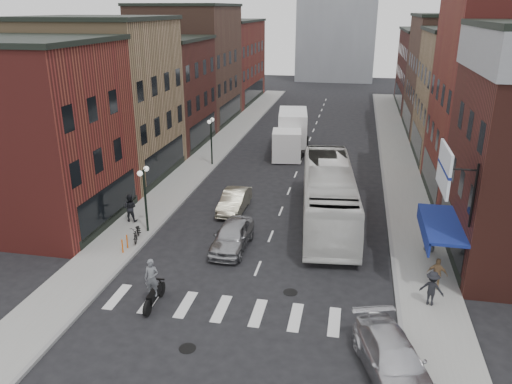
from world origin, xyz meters
TOP-DOWN VIEW (x-y plane):
  - ground at (0.00, 0.00)m, footprint 160.00×160.00m
  - sidewalk_left at (-8.50, 22.00)m, footprint 3.00×74.00m
  - sidewalk_right at (8.50, 22.00)m, footprint 3.00×74.00m
  - curb_left at (-7.00, 22.00)m, footprint 0.20×74.00m
  - curb_right at (7.00, 22.00)m, footprint 0.20×74.00m
  - crosswalk_stripes at (0.00, -3.00)m, footprint 12.00×2.20m
  - bldg_left_near at (-14.99, 4.50)m, footprint 10.30×9.20m
  - bldg_left_mid_a at (-14.99, 14.00)m, footprint 10.30×10.20m
  - bldg_left_mid_b at (-14.99, 24.00)m, footprint 10.30×10.20m
  - bldg_left_far_a at (-14.99, 35.00)m, footprint 10.30×12.20m
  - bldg_left_far_b at (-14.99, 49.00)m, footprint 10.30×16.20m
  - bldg_right_mid_b at (14.99, 24.00)m, footprint 10.30×10.20m
  - bldg_right_far_a at (14.99, 35.00)m, footprint 10.30×12.20m
  - bldg_right_far_b at (14.99, 49.00)m, footprint 10.30×16.20m
  - awning_blue at (8.93, 2.50)m, footprint 1.80×5.00m
  - billboard_sign at (8.59, 0.50)m, footprint 1.52×3.00m
  - streetlamp_near at (-7.40, 4.00)m, footprint 0.32×1.22m
  - streetlamp_far at (-7.40, 18.00)m, footprint 0.32×1.22m
  - bike_rack at (-7.60, 1.30)m, footprint 0.08×0.68m
  - box_truck at (-1.31, 23.61)m, footprint 3.27×8.76m
  - motorcycle_rider at (-3.98, -3.39)m, footprint 0.67×2.35m
  - transit_bus at (3.16, 7.92)m, footprint 4.36×13.24m
  - sedan_left_near at (-1.88, 3.00)m, footprint 1.93×4.59m
  - sedan_left_far at (-3.08, 8.48)m, footprint 1.54×4.30m
  - curb_car at (6.47, -6.02)m, footprint 3.48×5.44m
  - parked_bicycle at (-7.50, 2.71)m, footprint 1.09×1.88m
  - ped_left_solo at (-9.05, 5.19)m, footprint 0.90×0.57m
  - ped_right_a at (8.41, -0.96)m, footprint 1.18×0.84m
  - ped_right_b at (8.83, 0.48)m, footprint 1.03×0.68m
  - ped_right_c at (9.00, 4.55)m, footprint 0.79×0.55m

SIDE VIEW (x-z plane):
  - ground at x=0.00m, z-range 0.00..0.00m
  - curb_left at x=-7.00m, z-range -0.08..0.08m
  - curb_right at x=7.00m, z-range -0.08..0.08m
  - crosswalk_stripes at x=0.00m, z-range -0.01..0.01m
  - sidewalk_left at x=-8.50m, z-range 0.00..0.15m
  - sidewalk_right at x=8.50m, z-range 0.00..0.15m
  - bike_rack at x=-7.60m, z-range 0.15..0.95m
  - parked_bicycle at x=-7.50m, z-range 0.15..1.08m
  - sedan_left_far at x=-3.08m, z-range 0.00..1.41m
  - curb_car at x=6.47m, z-range 0.00..1.47m
  - sedan_left_near at x=-1.88m, z-range 0.00..1.55m
  - ped_right_c at x=9.00m, z-range 0.15..1.69m
  - ped_right_b at x=8.83m, z-range 0.15..1.76m
  - ped_right_a at x=8.41m, z-range 0.15..1.81m
  - ped_left_solo at x=-9.05m, z-range 0.15..1.93m
  - motorcycle_rider at x=-3.98m, z-range -0.08..2.31m
  - transit_bus at x=3.16m, z-range 0.00..3.62m
  - box_truck at x=-1.31m, z-range -0.02..3.68m
  - awning_blue at x=8.93m, z-range 2.24..3.02m
  - streetlamp_near at x=-7.40m, z-range 0.86..4.97m
  - streetlamp_far at x=-7.40m, z-range 0.86..4.97m
  - bldg_right_far_b at x=14.99m, z-range 0.00..10.30m
  - bldg_left_mid_b at x=-14.99m, z-range 0.00..10.30m
  - bldg_left_far_b at x=-14.99m, z-range 0.00..11.30m
  - bldg_right_mid_b at x=14.99m, z-range 0.00..11.30m
  - bldg_left_near at x=-14.99m, z-range 0.00..11.30m
  - billboard_sign at x=8.59m, z-range 4.28..7.98m
  - bldg_right_far_a at x=14.99m, z-range 0.00..12.30m
  - bldg_left_mid_a at x=-14.99m, z-range 0.00..12.30m
  - bldg_left_far_a at x=-14.99m, z-range 0.00..13.30m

